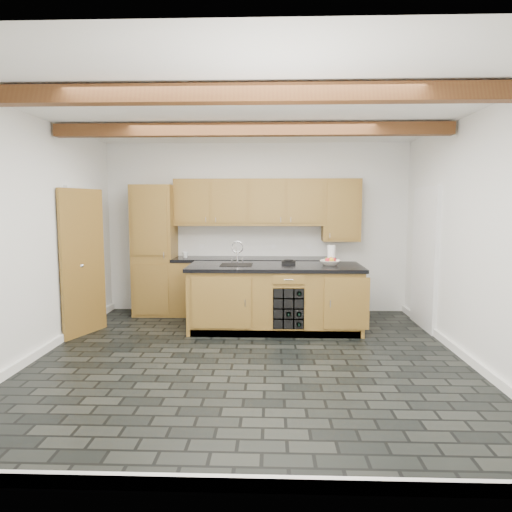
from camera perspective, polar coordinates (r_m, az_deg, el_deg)
The scene contains 10 objects.
ground at distance 5.44m, azimuth -0.80°, elevation -12.70°, with size 5.00×5.00×0.00m, color black.
room_shell at distance 5.68m, azimuth -1.42°, elevation 3.84°, with size 5.01×5.00×5.00m.
back_cabinetry at distance 7.44m, azimuth -2.87°, elevation 0.18°, with size 3.65×0.62×2.20m.
island at distance 6.55m, azimuth 2.43°, elevation -5.21°, with size 2.48×0.96×0.93m.
faucet at distance 6.54m, azimuth -2.44°, elevation -0.79°, with size 0.45×0.40×0.34m.
kitchen_scale at distance 6.62m, azimuth 4.08°, elevation -0.76°, with size 0.20×0.13×0.06m.
fruit_bowl at distance 6.58m, azimuth 9.26°, elevation -0.82°, with size 0.29×0.29×0.07m, color white.
fruit_cluster at distance 6.57m, azimuth 9.26°, elevation -0.49°, with size 0.16×0.17×0.07m.
paper_towel at distance 6.71m, azimuth 9.38°, elevation 0.18°, with size 0.11×0.11×0.27m, color white.
mug at distance 7.49m, azimuth -8.83°, elevation 0.15°, with size 0.11×0.11×0.10m, color white.
Camera 1 is at (0.25, -5.13, 1.77)m, focal length 32.00 mm.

